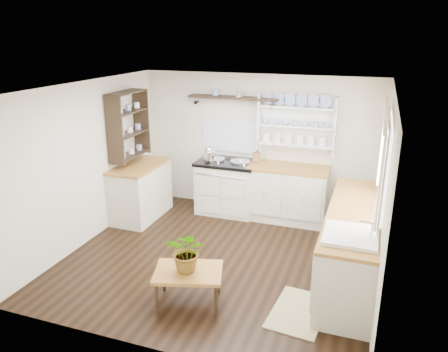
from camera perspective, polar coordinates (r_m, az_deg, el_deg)
The scene contains 19 objects.
floor at distance 6.06m, azimuth -0.64°, elevation -10.66°, with size 4.00×3.80×0.01m, color black.
wall_back at distance 7.33m, azimuth 4.44°, elevation 4.20°, with size 4.00×0.02×2.30m, color beige.
wall_right at distance 5.29m, azimuth 20.15°, elevation -2.59°, with size 0.02×3.80×2.30m, color beige.
wall_left at distance 6.52m, azimuth -17.43°, elevation 1.59°, with size 0.02×3.80×2.30m, color beige.
ceiling at distance 5.33m, azimuth -0.73°, elevation 11.49°, with size 4.00×3.80×0.01m, color white.
window at distance 5.30m, azimuth 20.09°, elevation 2.21°, with size 0.08×1.55×1.22m.
aga_cooker at distance 7.35m, azimuth 0.45°, elevation -1.36°, with size 1.00×0.70×0.93m.
back_cabinets at distance 7.13m, azimuth 8.33°, elevation -2.17°, with size 1.27×0.63×0.90m.
right_cabinets at distance 5.65m, azimuth 16.32°, elevation -8.48°, with size 0.62×2.43×0.90m.
belfast_sink at distance 4.82m, azimuth 16.07°, elevation -8.74°, with size 0.55×0.60×0.45m.
left_cabinets at distance 7.28m, azimuth -10.85°, elevation -1.86°, with size 0.62×1.13×0.90m.
plate_rack at distance 7.07m, azimuth 9.57°, elevation 6.84°, with size 1.20×0.22×0.90m.
high_shelf at distance 7.18m, azimuth 1.20°, elevation 10.12°, with size 1.50×0.29×0.16m.
left_shelving at distance 7.06m, azimuth -12.37°, elevation 6.61°, with size 0.28×0.80×1.05m, color black.
kettle at distance 7.16m, azimuth -1.97°, elevation 3.00°, with size 0.18×0.18×0.22m, color silver, non-canonical shape.
utensil_crock at distance 7.16m, azimuth 4.25°, elevation 2.49°, with size 0.13×0.13×0.15m, color brown.
center_table at distance 5.01m, azimuth -4.68°, elevation -12.67°, with size 0.87×0.72×0.41m.
potted_plant at distance 4.87m, azimuth -4.76°, elevation -9.79°, with size 0.43×0.37×0.48m, color #3F7233.
floor_rug at distance 5.10m, azimuth 9.70°, elevation -17.06°, with size 0.55×0.85×0.02m, color olive.
Camera 1 is at (1.83, -4.97, 2.94)m, focal length 35.00 mm.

